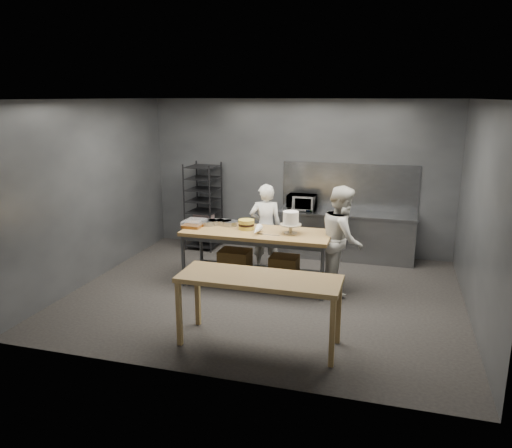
{
  "coord_description": "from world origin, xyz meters",
  "views": [
    {
      "loc": [
        1.89,
        -7.13,
        3.04
      ],
      "look_at": [
        -0.25,
        0.32,
        1.05
      ],
      "focal_mm": 35.0,
      "sensor_mm": 36.0,
      "label": 1
    }
  ],
  "objects": [
    {
      "name": "ground",
      "position": [
        0.0,
        0.0,
        0.0
      ],
      "size": [
        6.0,
        6.0,
        0.0
      ],
      "primitive_type": "plane",
      "color": "black",
      "rests_on": "ground"
    },
    {
      "name": "back_wall",
      "position": [
        0.0,
        2.5,
        1.5
      ],
      "size": [
        6.0,
        0.04,
        3.0
      ],
      "primitive_type": "cube",
      "color": "#4C4F54",
      "rests_on": "ground"
    },
    {
      "name": "work_table",
      "position": [
        -0.26,
        0.37,
        0.57
      ],
      "size": [
        2.4,
        0.9,
        0.92
      ],
      "color": "brown",
      "rests_on": "ground"
    },
    {
      "name": "near_counter",
      "position": [
        0.34,
        -1.6,
        0.81
      ],
      "size": [
        2.0,
        0.7,
        0.9
      ],
      "color": "brown",
      "rests_on": "ground"
    },
    {
      "name": "back_counter",
      "position": [
        1.0,
        2.18,
        0.45
      ],
      "size": [
        2.6,
        0.6,
        0.9
      ],
      "color": "slate",
      "rests_on": "ground"
    },
    {
      "name": "splashback_panel",
      "position": [
        1.0,
        2.48,
        1.35
      ],
      "size": [
        2.6,
        0.02,
        0.9
      ],
      "primitive_type": "cube",
      "color": "slate",
      "rests_on": "back_counter"
    },
    {
      "name": "speed_rack",
      "position": [
        -1.88,
        2.1,
        0.86
      ],
      "size": [
        0.63,
        0.68,
        1.75
      ],
      "color": "black",
      "rests_on": "ground"
    },
    {
      "name": "chef_behind",
      "position": [
        -0.3,
        1.12,
        0.78
      ],
      "size": [
        0.65,
        0.51,
        1.57
      ],
      "primitive_type": "imported",
      "rotation": [
        0.0,
        0.0,
        3.4
      ],
      "color": "white",
      "rests_on": "ground"
    },
    {
      "name": "chef_right",
      "position": [
        1.11,
        0.52,
        0.85
      ],
      "size": [
        0.75,
        0.91,
        1.7
      ],
      "primitive_type": "imported",
      "rotation": [
        0.0,
        0.0,
        1.71
      ],
      "color": "silver",
      "rests_on": "ground"
    },
    {
      "name": "microwave",
      "position": [
        0.14,
        2.18,
        1.05
      ],
      "size": [
        0.54,
        0.37,
        0.3
      ],
      "primitive_type": "imported",
      "color": "black",
      "rests_on": "back_counter"
    },
    {
      "name": "frosted_cake_stand",
      "position": [
        0.31,
        0.36,
        1.15
      ],
      "size": [
        0.34,
        0.34,
        0.36
      ],
      "color": "#B7AB93",
      "rests_on": "work_table"
    },
    {
      "name": "layer_cake",
      "position": [
        -0.45,
        0.43,
        1.0
      ],
      "size": [
        0.26,
        0.26,
        0.16
      ],
      "color": "gold",
      "rests_on": "work_table"
    },
    {
      "name": "cake_pans",
      "position": [
        -0.99,
        0.58,
        0.96
      ],
      "size": [
        0.67,
        0.38,
        0.07
      ],
      "color": "gray",
      "rests_on": "work_table"
    },
    {
      "name": "piping_bag",
      "position": [
        -0.2,
        0.19,
        0.98
      ],
      "size": [
        0.14,
        0.39,
        0.12
      ],
      "primitive_type": "cone",
      "rotation": [
        1.57,
        0.0,
        0.05
      ],
      "color": "white",
      "rests_on": "work_table"
    },
    {
      "name": "offset_spatula",
      "position": [
        -0.06,
        0.19,
        0.93
      ],
      "size": [
        0.36,
        0.02,
        0.02
      ],
      "color": "slate",
      "rests_on": "work_table"
    },
    {
      "name": "pastry_clamshells",
      "position": [
        -1.34,
        0.36,
        0.98
      ],
      "size": [
        0.33,
        0.4,
        0.11
      ],
      "color": "#A76121",
      "rests_on": "work_table"
    }
  ]
}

